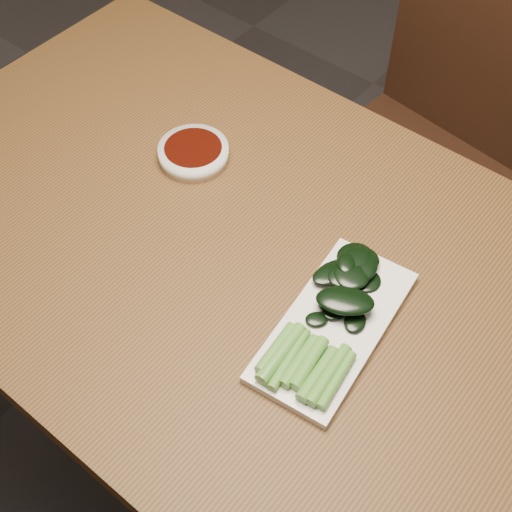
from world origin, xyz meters
name	(u,v)px	position (x,y,z in m)	size (l,w,h in m)	color
ground	(261,452)	(0.00, 0.00, 0.00)	(6.00, 6.00, 0.00)	#292727
table	(263,286)	(0.00, 0.00, 0.68)	(1.40, 0.80, 0.75)	#4E3316
chair_far	(426,141)	(-0.05, 0.67, 0.49)	(0.46, 0.46, 0.89)	black
sauce_bowl	(194,153)	(-0.23, 0.10, 0.76)	(0.12, 0.12, 0.03)	silver
serving_plate	(334,326)	(0.16, -0.04, 0.76)	(0.17, 0.30, 0.01)	silver
gai_lan	(331,311)	(0.15, -0.03, 0.78)	(0.16, 0.29, 0.03)	#4E8D30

